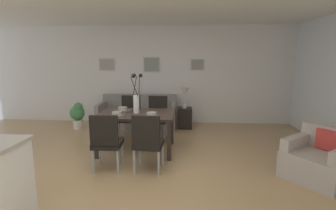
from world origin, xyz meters
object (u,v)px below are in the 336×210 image
at_px(dining_table, 137,118).
at_px(framed_picture_left, 107,65).
at_px(dining_chair_far_right, 157,115).
at_px(table_lamp, 185,93).
at_px(framed_picture_right, 197,65).
at_px(bowl_near_right, 123,108).
at_px(bowl_far_left, 152,114).
at_px(dining_chair_near_right, 130,114).
at_px(centerpiece_vase, 136,98).
at_px(dining_chair_far_left, 148,140).
at_px(framed_picture_center, 152,65).
at_px(armchair, 319,160).
at_px(bowl_near_left, 117,113).
at_px(sofa, 138,116).
at_px(potted_plant, 78,114).
at_px(side_table, 185,118).
at_px(dining_chair_near_left, 106,140).

bearing_deg(dining_table, framed_picture_left, 118.80).
relative_size(dining_table, dining_chair_far_right, 1.52).
relative_size(dining_table, table_lamp, 2.75).
bearing_deg(framed_picture_right, bowl_near_right, -127.51).
distance_m(dining_table, bowl_far_left, 0.40).
relative_size(dining_chair_near_right, centerpiece_vase, 1.25).
relative_size(dining_chair_far_left, framed_picture_left, 2.22).
xyz_separation_m(dining_chair_far_left, framed_picture_center, (-0.33, 3.10, 1.07)).
xyz_separation_m(dining_chair_near_right, dining_chair_far_right, (0.61, -0.02, 0.00)).
bearing_deg(centerpiece_vase, table_lamp, 61.65).
xyz_separation_m(bowl_near_right, armchair, (3.20, -1.17, -0.49)).
bearing_deg(centerpiece_vase, armchair, -18.19).
xyz_separation_m(centerpiece_vase, framed_picture_right, (1.22, 2.22, 0.56)).
bearing_deg(bowl_near_left, dining_chair_near_right, 90.19).
distance_m(sofa, framed_picture_right, 2.06).
bearing_deg(potted_plant, bowl_near_left, -48.58).
relative_size(dining_table, framed_picture_left, 3.38).
bearing_deg(dining_chair_far_right, dining_chair_far_left, -88.69).
xyz_separation_m(dining_chair_near_right, framed_picture_center, (0.32, 1.33, 1.07)).
bearing_deg(side_table, bowl_near_left, -122.74).
distance_m(dining_table, framed_picture_center, 2.41).
distance_m(dining_chair_far_left, side_table, 2.62).
relative_size(table_lamp, framed_picture_center, 1.17).
bearing_deg(bowl_far_left, bowl_near_right, 144.93).
height_order(dining_chair_near_right, side_table, dining_chair_near_right).
relative_size(dining_chair_far_right, potted_plant, 1.37).
relative_size(bowl_near_left, framed_picture_left, 0.41).
relative_size(dining_chair_near_left, dining_chair_near_right, 1.00).
xyz_separation_m(sofa, framed_picture_right, (1.53, 0.48, 1.30)).
distance_m(bowl_far_left, framed_picture_left, 3.00).
relative_size(dining_chair_far_right, table_lamp, 1.80).
bearing_deg(bowl_near_left, dining_chair_far_left, -45.10).
height_order(side_table, framed_picture_right, framed_picture_right).
relative_size(dining_chair_near_right, table_lamp, 1.80).
height_order(dining_chair_near_left, framed_picture_center, framed_picture_center).
bearing_deg(dining_chair_near_right, dining_table, -70.40).
distance_m(dining_table, framed_picture_left, 2.70).
xyz_separation_m(dining_table, framed_picture_center, (0.00, 2.23, 0.93)).
bearing_deg(bowl_far_left, dining_chair_near_left, -132.69).
bearing_deg(dining_chair_far_left, dining_table, 110.98).
relative_size(armchair, framed_picture_right, 3.15).
distance_m(dining_chair_near_left, bowl_near_left, 0.73).
distance_m(dining_chair_far_left, armchair, 2.56).
relative_size(dining_chair_far_left, side_table, 1.77).
xyz_separation_m(armchair, framed_picture_center, (-2.89, 3.17, 1.29)).
distance_m(dining_chair_near_left, centerpiece_vase, 1.08).
distance_m(framed_picture_left, potted_plant, 1.55).
height_order(centerpiece_vase, side_table, centerpiece_vase).
bearing_deg(side_table, sofa, 176.72).
bearing_deg(dining_table, bowl_near_left, -144.93).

